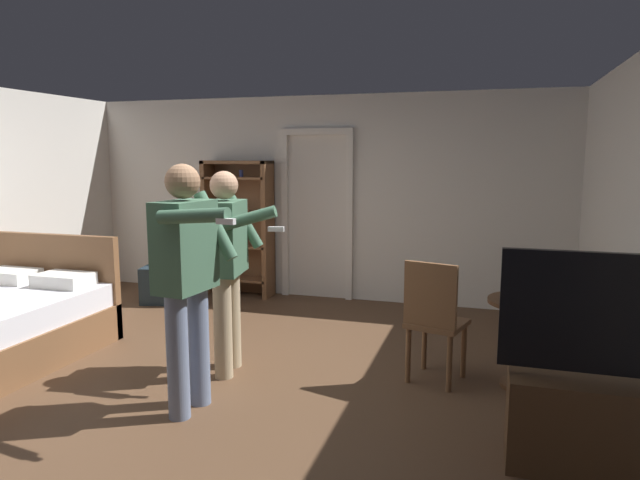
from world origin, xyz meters
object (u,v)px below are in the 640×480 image
object	(u,v)px
tv_flatscreen	(604,409)
laptop	(526,294)
bottle_on_table	(550,292)
bookshelf	(239,223)
wooden_chair	(434,317)
suitcase_dark	(167,285)
person_blue_shirt	(187,270)
side_table	(527,329)
person_striped_shirt	(227,258)

from	to	relation	value
tv_flatscreen	laptop	xyz separation A→B (m)	(-0.37, 1.12, 0.37)
laptop	bottle_on_table	world-z (taller)	bottle_on_table
bookshelf	wooden_chair	distance (m)	3.53
bottle_on_table	suitcase_dark	xyz separation A→B (m)	(-4.22, 1.51, -0.57)
bookshelf	bottle_on_table	size ratio (longest dim) A/B	7.70
tv_flatscreen	person_blue_shirt	bearing A→B (deg)	179.35
side_table	laptop	distance (m)	0.29
bottle_on_table	wooden_chair	bearing A→B (deg)	-176.51
tv_flatscreen	suitcase_dark	bearing A→B (deg)	149.71
tv_flatscreen	bottle_on_table	bearing A→B (deg)	100.96
suitcase_dark	side_table	bearing A→B (deg)	-31.63
side_table	suitcase_dark	distance (m)	4.33
side_table	wooden_chair	world-z (taller)	wooden_chair
bookshelf	wooden_chair	size ratio (longest dim) A/B	1.75
person_blue_shirt	person_striped_shirt	xyz separation A→B (m)	(-0.06, 0.75, -0.05)
bookshelf	suitcase_dark	xyz separation A→B (m)	(-0.67, -0.67, -0.71)
bookshelf	person_blue_shirt	world-z (taller)	person_blue_shirt
laptop	person_blue_shirt	xyz separation A→B (m)	(-2.27, -1.09, 0.27)
wooden_chair	suitcase_dark	size ratio (longest dim) A/B	1.71
tv_flatscreen	side_table	size ratio (longest dim) A/B	1.83
laptop	wooden_chair	world-z (taller)	wooden_chair
bottle_on_table	person_blue_shirt	xyz separation A→B (m)	(-2.43, -1.05, 0.22)
bookshelf	tv_flatscreen	xyz separation A→B (m)	(3.75, -3.26, -0.55)
person_striped_shirt	wooden_chair	bearing A→B (deg)	8.68
person_striped_shirt	laptop	bearing A→B (deg)	8.32
laptop	suitcase_dark	size ratio (longest dim) A/B	0.64
laptop	person_striped_shirt	size ratio (longest dim) A/B	0.22
bookshelf	tv_flatscreen	world-z (taller)	bookshelf
side_table	wooden_chair	bearing A→B (deg)	-169.39
laptop	bottle_on_table	xyz separation A→B (m)	(0.16, -0.04, 0.04)
tv_flatscreen	person_striped_shirt	bearing A→B (deg)	164.00
tv_flatscreen	side_table	distance (m)	1.21
laptop	tv_flatscreen	bearing A→B (deg)	-71.51
tv_flatscreen	bottle_on_table	world-z (taller)	tv_flatscreen
laptop	suitcase_dark	xyz separation A→B (m)	(-4.05, 1.47, -0.53)
bookshelf	person_blue_shirt	size ratio (longest dim) A/B	0.99
wooden_chair	side_table	bearing A→B (deg)	10.61
tv_flatscreen	person_striped_shirt	size ratio (longest dim) A/B	0.76
bookshelf	laptop	bearing A→B (deg)	-32.38
person_blue_shirt	laptop	bearing A→B (deg)	25.61
bottle_on_table	person_blue_shirt	world-z (taller)	person_blue_shirt
tv_flatscreen	wooden_chair	xyz separation A→B (m)	(-1.05, 1.03, 0.16)
side_table	bottle_on_table	size ratio (longest dim) A/B	3.11
wooden_chair	person_striped_shirt	size ratio (longest dim) A/B	0.59
tv_flatscreen	person_blue_shirt	distance (m)	2.71
bookshelf	bottle_on_table	world-z (taller)	bookshelf
bottle_on_table	wooden_chair	world-z (taller)	wooden_chair
person_striped_shirt	suitcase_dark	distance (m)	2.61
bookshelf	side_table	world-z (taller)	bookshelf
suitcase_dark	person_blue_shirt	bearing A→B (deg)	-67.35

